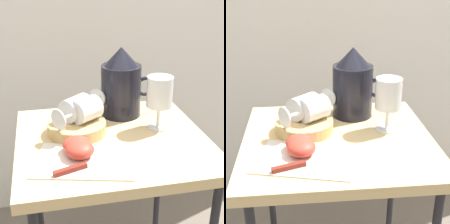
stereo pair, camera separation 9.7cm
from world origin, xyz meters
The scene contains 10 objects.
table centered at (0.00, 0.00, 0.61)m, with size 0.54×0.51×0.67m.
linen_napkin centered at (-0.10, -0.11, 0.67)m, with size 0.25×0.17×0.00m, color silver.
basket_tray centered at (-0.10, 0.05, 0.69)m, with size 0.17×0.17×0.04m, color tan.
pitcher centered at (0.06, 0.16, 0.76)m, with size 0.18×0.13×0.23m.
wine_glass_upright centered at (0.15, 0.03, 0.78)m, with size 0.08×0.08×0.16m.
wine_glass_tipped_near centered at (-0.07, 0.05, 0.74)m, with size 0.15×0.14×0.07m.
wine_glass_tipped_far centered at (-0.09, 0.08, 0.74)m, with size 0.15×0.15×0.07m.
apple_half_left centered at (-0.11, -0.10, 0.70)m, with size 0.08×0.08×0.04m, color #CC3D2D.
apple_half_right centered at (-0.11, -0.07, 0.70)m, with size 0.08×0.08×0.04m, color #CC3D2D.
knife centered at (-0.11, -0.15, 0.68)m, with size 0.21×0.08×0.01m.
Camera 1 is at (-0.19, -0.88, 1.14)m, focal length 55.83 mm.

